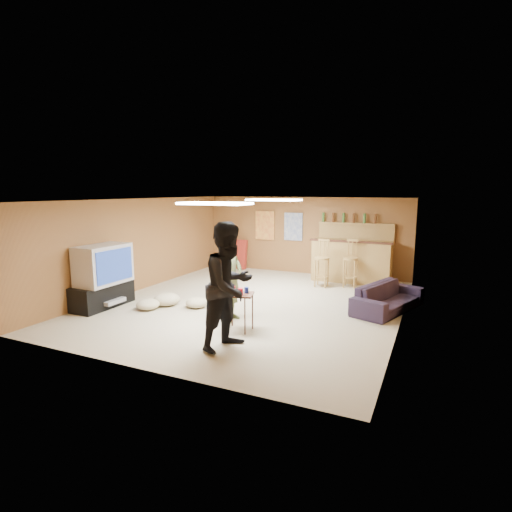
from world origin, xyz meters
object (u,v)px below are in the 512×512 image
at_px(bar_counter, 351,261).
at_px(person_black, 229,286).
at_px(tv_body, 103,264).
at_px(person_olive, 231,277).
at_px(sofa, 388,298).
at_px(tray_table, 238,312).

height_order(bar_counter, person_black, person_black).
xyz_separation_m(tv_body, person_olive, (2.76, 0.34, -0.08)).
bearing_deg(tv_body, bar_counter, 47.00).
distance_m(sofa, tray_table, 3.17).
relative_size(person_black, sofa, 1.05).
bearing_deg(person_olive, sofa, -56.26).
height_order(person_olive, person_black, person_black).
relative_size(sofa, tray_table, 2.84).
relative_size(bar_counter, tray_table, 3.08).
bearing_deg(person_black, bar_counter, 6.13).
xyz_separation_m(bar_counter, person_olive, (-1.39, -4.11, 0.27)).
xyz_separation_m(bar_counter, tray_table, (-1.02, -4.53, -0.23)).
bearing_deg(tray_table, person_black, -72.48).
bearing_deg(person_black, sofa, -18.94).
distance_m(person_olive, sofa, 3.22).
bearing_deg(person_olive, bar_counter, -20.33).
bearing_deg(tv_body, sofa, 22.14).
xyz_separation_m(bar_counter, person_black, (-0.79, -5.27, 0.42)).
height_order(tv_body, person_olive, person_olive).
relative_size(tv_body, person_olive, 0.67).
height_order(person_olive, sofa, person_olive).
height_order(tv_body, tray_table, tv_body).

